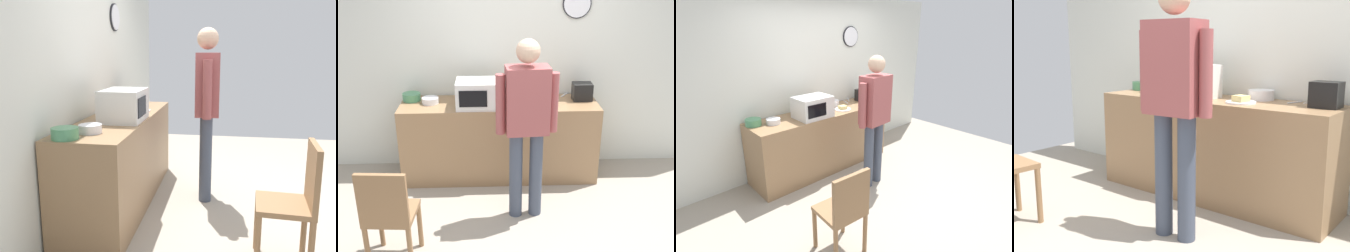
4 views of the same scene
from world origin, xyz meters
The scene contains 13 objects.
ground_plane centered at (0.00, 0.00, 0.00)m, with size 6.00×6.00×0.00m, color #9E9384.
back_wall centered at (0.00, 1.60, 1.30)m, with size 5.40×0.13×2.60m.
kitchen_counter centered at (-0.20, 1.22, 0.46)m, with size 2.26×0.62×0.92m, color #93704C.
microwave centered at (-0.43, 1.12, 1.07)m, with size 0.50×0.39×0.30m.
sandwich_plate centered at (0.13, 1.11, 0.94)m, with size 0.25×0.25×0.07m.
salad_bowl centered at (0.16, 1.40, 0.96)m, with size 0.23×0.23×0.09m, color white.
cereal_bowl centered at (-1.22, 1.35, 0.96)m, with size 0.21×0.21×0.09m, color #4C8E60.
mixing_bowl centered at (-0.99, 1.24, 0.95)m, with size 0.19×0.19×0.07m, color white.
toaster centered at (0.76, 1.30, 1.02)m, with size 0.22×0.18×0.20m, color black.
fork_utensil centered at (0.60, 1.48, 0.92)m, with size 0.17×0.02×0.01m, color silver.
spoon_utensil centered at (0.47, 1.41, 0.92)m, with size 0.17×0.02×0.01m, color silver.
person_standing centered at (0.04, 0.36, 1.06)m, with size 0.59×0.27×1.81m.
wooden_chair centered at (-1.15, -0.36, 0.52)m, with size 0.43×0.43×0.94m.
Camera 3 is at (-2.59, -1.95, 2.14)m, focal length 29.35 mm.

